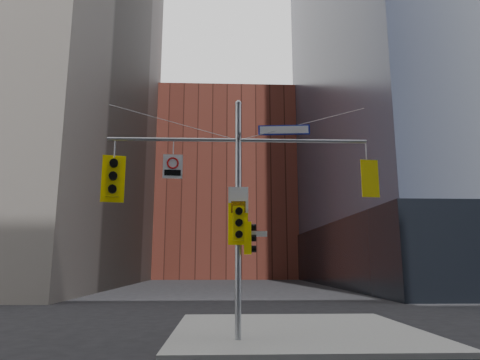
{
  "coord_description": "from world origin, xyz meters",
  "views": [
    {
      "loc": [
        -0.45,
        -10.7,
        2.3
      ],
      "look_at": [
        0.06,
        2.0,
        4.75
      ],
      "focal_mm": 32.0,
      "sensor_mm": 36.0,
      "label": 1
    }
  ],
  "objects": [
    {
      "name": "sidewalk_corner",
      "position": [
        2.0,
        4.0,
        0.07
      ],
      "size": [
        8.0,
        8.0,
        0.15
      ],
      "primitive_type": "cube",
      "color": "gray",
      "rests_on": "ground"
    },
    {
      "name": "brick_midrise",
      "position": [
        0.0,
        58.0,
        14.0
      ],
      "size": [
        26.0,
        20.0,
        28.0
      ],
      "primitive_type": "cube",
      "color": "brown",
      "rests_on": "ground"
    },
    {
      "name": "signal_assembly",
      "position": [
        0.0,
        1.99,
        4.42
      ],
      "size": [
        8.0,
        0.8,
        7.3
      ],
      "color": "#93969C",
      "rests_on": "ground"
    },
    {
      "name": "traffic_light_west_arm",
      "position": [
        -3.76,
        2.01,
        4.8
      ],
      "size": [
        0.68,
        0.63,
        1.45
      ],
      "rotation": [
        0.0,
        0.0,
        0.24
      ],
      "color": "#FFE80D",
      "rests_on": "ground"
    },
    {
      "name": "traffic_light_east_arm",
      "position": [
        3.98,
        1.99,
        4.8
      ],
      "size": [
        0.55,
        0.47,
        1.15
      ],
      "rotation": [
        0.0,
        0.0,
        3.26
      ],
      "color": "#FFE80D",
      "rests_on": "ground"
    },
    {
      "name": "traffic_light_pole_side",
      "position": [
        0.32,
        2.0,
        3.0
      ],
      "size": [
        0.37,
        0.32,
        0.95
      ],
      "rotation": [
        0.0,
        0.0,
        1.54
      ],
      "color": "#FFE80D",
      "rests_on": "ground"
    },
    {
      "name": "traffic_light_pole_front",
      "position": [
        -0.0,
        1.73,
        3.41
      ],
      "size": [
        0.59,
        0.47,
        1.23
      ],
      "rotation": [
        0.0,
        0.0,
        0.04
      ],
      "color": "#FFE80D",
      "rests_on": "ground"
    },
    {
      "name": "street_sign_blade",
      "position": [
        1.43,
        2.0,
        6.35
      ],
      "size": [
        1.6,
        0.2,
        0.31
      ],
      "rotation": [
        0.0,
        0.0,
        -0.1
      ],
      "color": "#101F9A",
      "rests_on": "ground"
    },
    {
      "name": "regulatory_sign_arm",
      "position": [
        -1.98,
        1.97,
        5.17
      ],
      "size": [
        0.59,
        0.1,
        0.74
      ],
      "rotation": [
        0.0,
        0.0,
        0.1
      ],
      "color": "silver",
      "rests_on": "ground"
    },
    {
      "name": "regulatory_sign_pole",
      "position": [
        0.0,
        1.88,
        4.11
      ],
      "size": [
        0.6,
        0.05,
        0.78
      ],
      "rotation": [
        0.0,
        0.0,
        -0.01
      ],
      "color": "silver",
      "rests_on": "ground"
    },
    {
      "name": "street_blade_ew",
      "position": [
        0.45,
        2.0,
        3.13
      ],
      "size": [
        0.82,
        0.04,
        0.16
      ],
      "rotation": [
        0.0,
        0.0,
        0.01
      ],
      "color": "silver",
      "rests_on": "ground"
    },
    {
      "name": "street_blade_ns",
      "position": [
        0.0,
        2.45,
        2.77
      ],
      "size": [
        0.06,
        0.8,
        0.16
      ],
      "rotation": [
        0.0,
        0.0,
        0.04
      ],
      "color": "#145926",
      "rests_on": "ground"
    }
  ]
}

